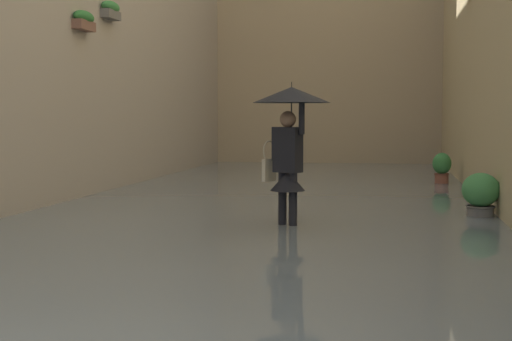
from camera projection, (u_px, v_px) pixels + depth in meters
ground_plane at (275, 206)px, 13.86m from camera, size 60.00×60.00×0.00m
flood_water at (275, 203)px, 13.85m from camera, size 8.27×28.98×0.10m
person_wading at (290, 124)px, 10.58m from camera, size 1.10×1.10×2.13m
potted_plant_near_left at (481, 195)px, 11.63m from camera, size 0.58×0.58×0.78m
potted_plant_far_left at (442, 168)px, 17.43m from camera, size 0.43×0.43×0.81m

